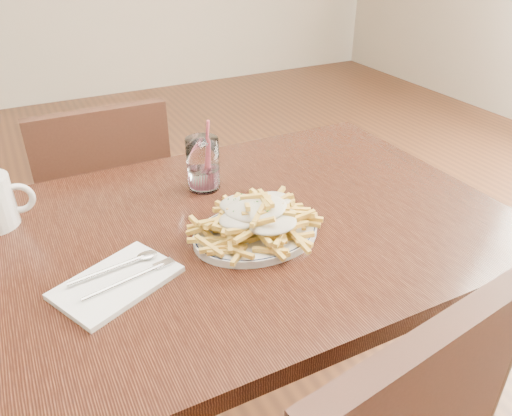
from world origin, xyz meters
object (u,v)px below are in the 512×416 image
table (234,253)px  fries_plate (256,233)px  chair_far (107,209)px  loaded_fries (256,213)px  water_glass (203,167)px

table → fries_plate: size_ratio=3.88×
chair_far → table: bearing=-75.9°
table → chair_far: (-0.16, 0.66, -0.18)m
chair_far → loaded_fries: 0.81m
table → loaded_fries: loaded_fries is taller
table → fries_plate: (0.02, -0.07, 0.09)m
fries_plate → water_glass: bearing=92.7°
table → water_glass: 0.23m
fries_plate → water_glass: water_glass is taller
table → chair_far: chair_far is taller
fries_plate → table: bearing=106.6°
fries_plate → water_glass: 0.26m
table → fries_plate: 0.11m
water_glass → table: bearing=-92.5°
table → loaded_fries: 0.15m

